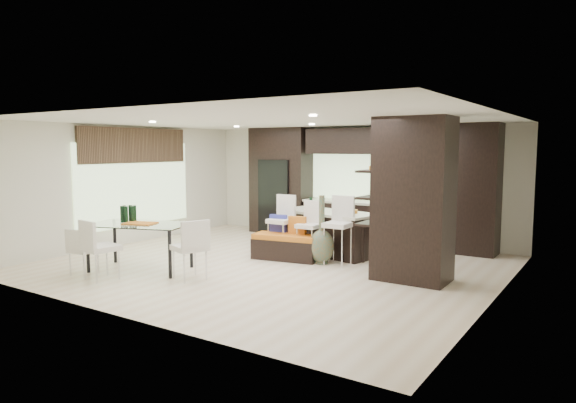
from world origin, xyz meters
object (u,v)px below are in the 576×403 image
Objects in this scene: dining_table at (141,247)px; chair_end at (190,252)px; kitchen_island at (328,233)px; floor_vase at (322,230)px; chair_near at (101,252)px; stool_right at (338,237)px; chair_far at (84,253)px; stool_mid at (309,237)px; stool_left at (281,232)px; bench at (286,247)px.

chair_end is (1.21, 0.00, 0.05)m from dining_table.
floor_vase reaches higher than kitchen_island.
chair_end reaches higher than chair_near.
kitchen_island is 1.03m from stool_right.
stool_right reaches higher than chair_far.
stool_mid is 0.65m from stool_right.
chair_near is at bearing -125.20° from stool_mid.
chair_end is (-1.26, -2.24, -0.18)m from floor_vase.
kitchen_island is 2.26× the size of chair_near.
dining_table is at bearing 109.59° from chair_end.
chair_far is 0.80× the size of chair_end.
kitchen_island is at bearing 50.40° from stool_left.
stool_mid is 3.82m from chair_near.
stool_left is 1.30m from stool_right.
stool_right is at bearing 58.05° from chair_near.
dining_table is (-2.12, -3.12, -0.02)m from kitchen_island.
chair_end is at bearing -124.22° from stool_right.
chair_end reaches higher than chair_far.
bench is at bearing 69.45° from chair_near.
stool_left is 1.07× the size of chair_near.
stool_right is 1.11× the size of chair_end.
chair_end is (1.76, 0.78, 0.09)m from chair_far.
chair_end is (-0.91, -3.12, 0.03)m from kitchen_island.
chair_end reaches higher than stool_mid.
stool_right is 2.80m from chair_end.
stool_right is 3.62m from dining_table.
stool_left reaches higher than dining_table.
floor_vase is at bearing -19.64° from stool_mid.
kitchen_island is 1.62× the size of bench.
dining_table is at bearing -133.52° from stool_mid.
stool_left is 1.07× the size of stool_mid.
stool_right is at bearing -3.63° from stool_mid.
stool_right is (0.65, -0.02, 0.05)m from stool_mid.
stool_right reaches higher than chair_near.
stool_right is at bearing -38.54° from kitchen_island.
floor_vase is (0.35, -0.12, 0.18)m from stool_mid.
stool_left is 0.96× the size of stool_right.
chair_far is at bearing -122.52° from stool_left.
chair_far is at bearing -175.84° from chair_near.
floor_vase reaches higher than chair_end.
stool_right is 4.20m from chair_near.
chair_near is 1.47m from chair_end.
stool_right is at bearing -0.57° from bench.
stool_mid is (0.65, 0.01, -0.03)m from stool_left.
kitchen_island is 0.97m from floor_vase.
stool_right is at bearing -14.18° from chair_end.
bench is 0.86m from floor_vase.
stool_right is at bearing 21.53° from dining_table.
dining_table is at bearing 99.30° from chair_near.
stool_left is 0.77× the size of bench.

